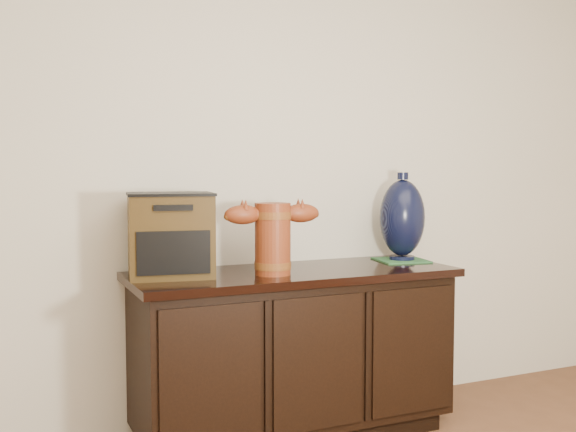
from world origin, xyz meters
name	(u,v)px	position (x,y,z in m)	size (l,w,h in m)	color
sideboard	(293,351)	(0.00, 2.23, 0.39)	(1.46, 0.56, 0.75)	black
terracotta_vessel	(273,234)	(-0.13, 2.15, 0.93)	(0.43, 0.16, 0.31)	brown
tv_radio	(171,235)	(-0.54, 2.28, 0.93)	(0.39, 0.34, 0.35)	#3D2A0F
green_mat	(401,260)	(0.62, 2.29, 0.76)	(0.23, 0.23, 0.01)	#2A5F31
lamp_base	(402,218)	(0.62, 2.29, 0.97)	(0.25, 0.25, 0.43)	black
spray_can	(261,252)	(-0.12, 2.32, 0.83)	(0.05, 0.05, 0.16)	#530E0E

